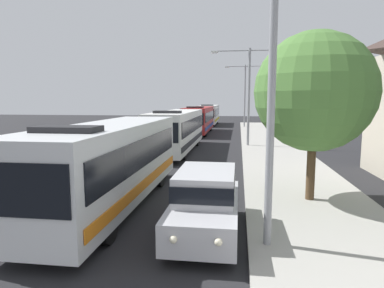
% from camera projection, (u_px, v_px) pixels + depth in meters
% --- Properties ---
extents(bus_lead, '(2.58, 10.56, 3.21)m').
position_uv_depth(bus_lead, '(112.00, 161.00, 12.34)').
color(bus_lead, silver).
rests_on(bus_lead, ground_plane).
extents(bus_second_in_line, '(2.58, 11.89, 3.21)m').
position_uv_depth(bus_second_in_line, '(177.00, 129.00, 25.49)').
color(bus_second_in_line, silver).
rests_on(bus_second_in_line, ground_plane).
extents(bus_middle, '(2.58, 11.57, 3.21)m').
position_uv_depth(bus_middle, '(199.00, 119.00, 39.20)').
color(bus_middle, maroon).
rests_on(bus_middle, ground_plane).
extents(bus_fourth_in_line, '(2.58, 10.50, 3.21)m').
position_uv_depth(bus_fourth_in_line, '(209.00, 114.00, 52.62)').
color(bus_fourth_in_line, silver).
rests_on(bus_fourth_in_line, ground_plane).
extents(white_suv, '(1.86, 4.58, 1.90)m').
position_uv_depth(white_suv, '(206.00, 200.00, 9.71)').
color(white_suv, '#B7B7BC').
rests_on(white_suv, ground_plane).
extents(streetlamp_near, '(6.31, 0.28, 8.84)m').
position_uv_depth(streetlamp_near, '(273.00, 32.00, 8.14)').
color(streetlamp_near, gray).
rests_on(streetlamp_near, sidewalk).
extents(streetlamp_mid, '(6.26, 0.28, 7.92)m').
position_uv_depth(streetlamp_mid, '(249.00, 86.00, 27.44)').
color(streetlamp_mid, gray).
rests_on(streetlamp_mid, sidewalk).
extents(streetlamp_far, '(5.54, 0.28, 8.55)m').
position_uv_depth(streetlamp_far, '(245.00, 89.00, 46.64)').
color(streetlamp_far, gray).
rests_on(streetlamp_far, sidewalk).
extents(roadside_tree, '(4.39, 4.39, 6.25)m').
position_uv_depth(roadside_tree, '(314.00, 92.00, 12.30)').
color(roadside_tree, '#4C3823').
rests_on(roadside_tree, sidewalk).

